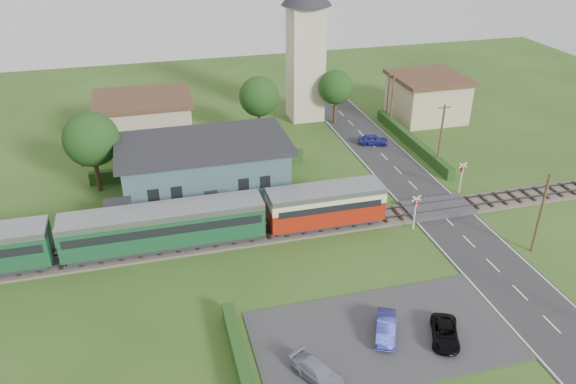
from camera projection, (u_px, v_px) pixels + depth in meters
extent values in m
plane|color=#2D4C19|center=(342.00, 237.00, 47.50)|extent=(120.00, 120.00, 0.00)
cube|color=#4C443D|center=(334.00, 224.00, 49.15)|extent=(76.00, 3.20, 0.20)
cube|color=#3F3F47|center=(337.00, 225.00, 48.39)|extent=(76.00, 0.08, 0.15)
cube|color=#3F3F47|center=(331.00, 217.00, 49.62)|extent=(76.00, 0.08, 0.15)
cube|color=#28282B|center=(448.00, 221.00, 49.76)|extent=(6.00, 70.00, 0.05)
cube|color=#333335|center=(382.00, 335.00, 36.94)|extent=(17.00, 9.00, 0.08)
cube|color=#333335|center=(437.00, 208.00, 51.37)|extent=(6.20, 3.40, 0.45)
cube|color=gray|center=(215.00, 219.00, 49.54)|extent=(30.00, 3.00, 0.45)
cube|color=beige|center=(119.00, 218.00, 47.05)|extent=(2.00, 2.00, 2.40)
cube|color=#232328|center=(117.00, 204.00, 46.44)|extent=(2.30, 2.30, 0.15)
cube|color=#395F66|center=(205.00, 170.00, 53.44)|extent=(15.00, 8.00, 4.80)
cube|color=#232328|center=(203.00, 144.00, 52.19)|extent=(16.00, 9.00, 0.50)
cube|color=#232328|center=(211.00, 201.00, 50.71)|extent=(1.20, 0.12, 2.20)
cube|color=black|center=(153.00, 195.00, 48.96)|extent=(1.00, 0.12, 1.20)
cube|color=black|center=(177.00, 192.00, 49.41)|extent=(1.00, 0.12, 1.20)
cube|color=black|center=(243.00, 184.00, 50.77)|extent=(1.00, 0.12, 1.20)
cube|color=black|center=(265.00, 182.00, 51.23)|extent=(1.00, 0.12, 1.20)
cube|color=#232328|center=(325.00, 220.00, 48.73)|extent=(9.00, 2.20, 0.50)
cube|color=maroon|center=(325.00, 210.00, 48.26)|extent=(10.00, 2.80, 1.80)
cube|color=beige|center=(326.00, 198.00, 47.66)|extent=(10.00, 2.82, 0.90)
cube|color=black|center=(326.00, 201.00, 47.83)|extent=(9.00, 2.88, 0.60)
cube|color=gray|center=(326.00, 191.00, 47.35)|extent=(10.00, 2.90, 0.45)
cube|color=#232328|center=(166.00, 243.00, 45.64)|extent=(15.20, 2.20, 0.50)
cube|color=#154326|center=(164.00, 227.00, 44.93)|extent=(16.00, 2.80, 2.60)
cube|color=black|center=(164.00, 223.00, 44.74)|extent=(15.40, 2.86, 0.70)
cube|color=gray|center=(162.00, 212.00, 44.26)|extent=(16.00, 2.90, 0.50)
cube|color=beige|center=(305.00, 64.00, 69.12)|extent=(4.00, 4.00, 14.00)
cube|color=tan|center=(145.00, 122.00, 64.16)|extent=(10.00, 8.00, 5.00)
cube|color=#472D1E|center=(142.00, 99.00, 62.86)|extent=(10.80, 8.80, 0.50)
cube|color=tan|center=(427.00, 99.00, 71.26)|extent=(8.00, 8.00, 5.00)
cube|color=#472D1E|center=(429.00, 78.00, 69.96)|extent=(8.80, 8.80, 0.50)
cube|color=#193814|center=(240.00, 356.00, 34.51)|extent=(0.80, 9.00, 1.20)
cube|color=#193814|center=(412.00, 141.00, 64.05)|extent=(0.80, 18.00, 1.20)
cube|color=#193814|center=(200.00, 166.00, 58.10)|extent=(22.00, 0.80, 1.30)
cylinder|color=#332316|center=(97.00, 171.00, 53.88)|extent=(0.44, 0.44, 4.12)
sphere|color=#143311|center=(91.00, 139.00, 52.30)|extent=(5.20, 5.20, 5.20)
cylinder|color=#332316|center=(260.00, 122.00, 65.69)|extent=(0.44, 0.44, 3.85)
sphere|color=#143311|center=(259.00, 96.00, 64.21)|extent=(4.60, 4.60, 4.60)
cylinder|color=#332316|center=(335.00, 110.00, 69.73)|extent=(0.44, 0.44, 3.58)
sphere|color=#143311|center=(336.00, 87.00, 68.35)|extent=(4.20, 4.20, 4.20)
cylinder|color=#473321|center=(540.00, 214.00, 43.96)|extent=(0.22, 0.22, 7.00)
cube|color=#473321|center=(549.00, 177.00, 42.44)|extent=(1.40, 0.10, 0.10)
cylinder|color=#473321|center=(441.00, 137.00, 57.57)|extent=(0.22, 0.22, 7.00)
cube|color=#473321|center=(445.00, 108.00, 56.05)|extent=(1.40, 0.10, 0.10)
cylinder|color=#473321|center=(392.00, 100.00, 67.77)|extent=(0.22, 0.22, 7.00)
cube|color=#473321|center=(394.00, 74.00, 66.25)|extent=(1.40, 0.10, 0.10)
cylinder|color=silver|center=(415.00, 214.00, 47.90)|extent=(0.12, 0.12, 3.00)
cube|color=#232328|center=(416.00, 203.00, 47.38)|extent=(0.35, 0.18, 0.55)
sphere|color=#FF190C|center=(417.00, 202.00, 47.21)|extent=(0.14, 0.14, 0.14)
sphere|color=#FF190C|center=(417.00, 205.00, 47.35)|extent=(0.14, 0.14, 0.14)
cube|color=silver|center=(417.00, 198.00, 47.19)|extent=(0.84, 0.05, 0.55)
cube|color=silver|center=(417.00, 198.00, 47.19)|extent=(0.84, 0.05, 0.55)
cylinder|color=silver|center=(461.00, 179.00, 53.62)|extent=(0.12, 0.12, 3.00)
cube|color=#232328|center=(463.00, 169.00, 53.10)|extent=(0.35, 0.18, 0.55)
sphere|color=#FF190C|center=(463.00, 168.00, 52.92)|extent=(0.14, 0.14, 0.14)
sphere|color=#FF190C|center=(463.00, 171.00, 53.07)|extent=(0.14, 0.14, 0.14)
cube|color=silver|center=(463.00, 165.00, 52.91)|extent=(0.84, 0.05, 0.55)
cube|color=silver|center=(463.00, 165.00, 52.91)|extent=(0.84, 0.05, 0.55)
cylinder|color=#3F3F47|center=(78.00, 145.00, 58.32)|extent=(0.14, 0.14, 5.00)
sphere|color=orange|center=(74.00, 122.00, 57.14)|extent=(0.30, 0.30, 0.30)
cylinder|color=#3F3F47|center=(388.00, 94.00, 72.91)|extent=(0.14, 0.14, 5.00)
sphere|color=orange|center=(390.00, 75.00, 71.72)|extent=(0.30, 0.30, 0.30)
imported|color=navy|center=(373.00, 140.00, 64.34)|extent=(3.65, 2.42, 1.15)
imported|color=#2B329B|center=(386.00, 328.00, 36.64)|extent=(2.63, 3.75, 1.17)
imported|color=#9196AF|center=(318.00, 372.00, 33.35)|extent=(3.13, 3.95, 1.07)
imported|color=black|center=(445.00, 333.00, 36.32)|extent=(2.99, 3.97, 1.00)
imported|color=gray|center=(302.00, 196.00, 51.17)|extent=(0.63, 0.43, 1.71)
imported|color=gray|center=(161.00, 217.00, 47.66)|extent=(0.77, 0.96, 1.89)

